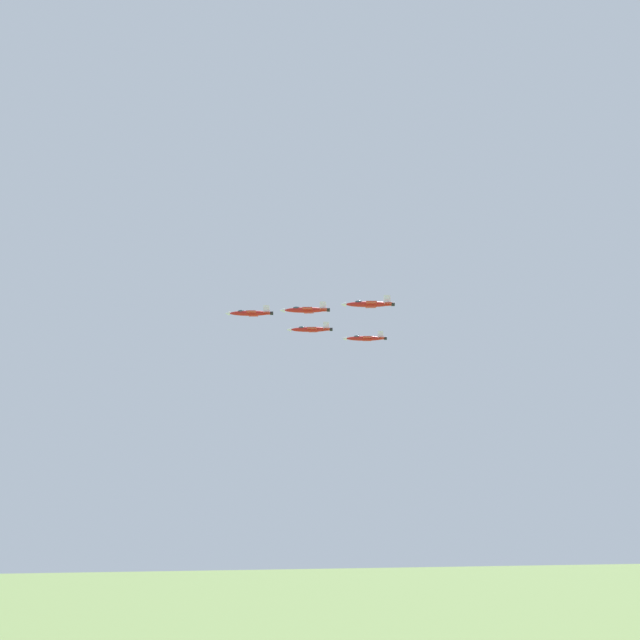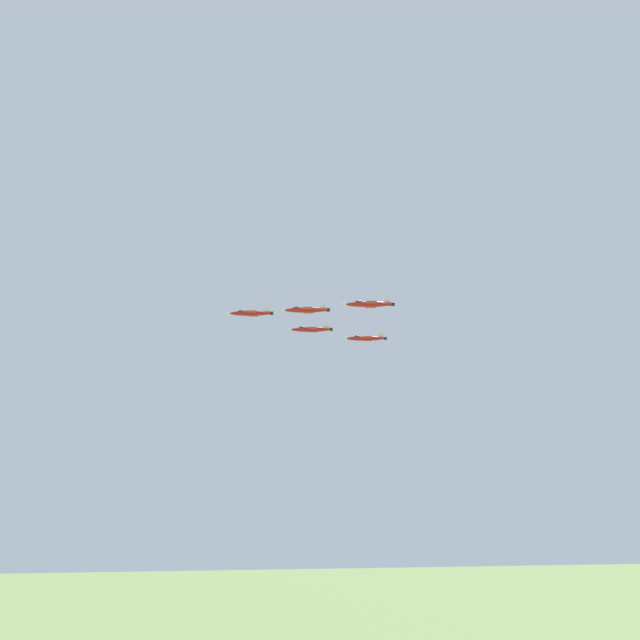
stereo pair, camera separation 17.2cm
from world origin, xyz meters
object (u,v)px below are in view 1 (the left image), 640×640
jet_lead (250,313)px  jet_right_wingman (310,329)px  jet_right_outer (365,338)px  jet_left_wingman (306,310)px  jet_left_outer (369,304)px

jet_lead → jet_right_wingman: bearing=-140.3°
jet_right_outer → jet_lead: bearing=40.8°
jet_left_wingman → jet_right_outer: (-38.51, 25.95, -0.70)m
jet_right_wingman → jet_right_outer: (-10.38, 19.68, -0.43)m
jet_left_outer → jet_lead: bearing=-40.7°
jet_left_wingman → jet_left_outer: 22.30m
jet_left_wingman → jet_right_outer: 46.45m
jet_left_wingman → jet_left_outer: jet_left_wingman is taller
jet_left_wingman → jet_right_wingman: jet_left_wingman is taller
jet_left_outer → jet_left_wingman: bearing=-40.7°
jet_lead → jet_left_wingman: size_ratio=1.02×
jet_right_wingman → jet_left_outer: size_ratio=1.01×
jet_left_outer → jet_right_outer: 57.65m
jet_left_wingman → jet_right_wingman: (-28.13, 6.27, -0.27)m
jet_lead → jet_right_outer: bearing=-140.3°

